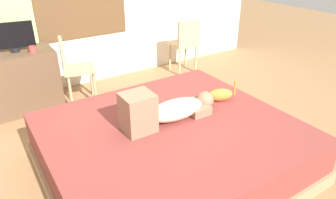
{
  "coord_description": "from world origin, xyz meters",
  "views": [
    {
      "loc": [
        -1.23,
        -1.77,
        1.9
      ],
      "look_at": [
        0.15,
        0.34,
        0.61
      ],
      "focal_mm": 33.08,
      "sensor_mm": 36.0,
      "label": 1
    }
  ],
  "objects_px": {
    "cup": "(32,49)",
    "chair_spare": "(185,42)",
    "bed": "(171,148)",
    "person_lying": "(166,110)",
    "desk": "(19,81)",
    "tv_monitor": "(12,37)",
    "cat": "(219,95)",
    "chair_by_desk": "(73,66)"
  },
  "relations": [
    {
      "from": "bed",
      "to": "chair_by_desk",
      "type": "xyz_separation_m",
      "value": [
        -0.29,
        1.8,
        0.28
      ]
    },
    {
      "from": "bed",
      "to": "tv_monitor",
      "type": "height_order",
      "value": "tv_monitor"
    },
    {
      "from": "cat",
      "to": "chair_spare",
      "type": "relative_size",
      "value": 0.4
    },
    {
      "from": "bed",
      "to": "chair_spare",
      "type": "height_order",
      "value": "chair_spare"
    },
    {
      "from": "chair_by_desk",
      "to": "cup",
      "type": "bearing_deg",
      "value": 167.99
    },
    {
      "from": "tv_monitor",
      "to": "chair_by_desk",
      "type": "xyz_separation_m",
      "value": [
        0.58,
        -0.22,
        -0.41
      ]
    },
    {
      "from": "chair_by_desk",
      "to": "chair_spare",
      "type": "height_order",
      "value": "same"
    },
    {
      "from": "person_lying",
      "to": "tv_monitor",
      "type": "height_order",
      "value": "tv_monitor"
    },
    {
      "from": "chair_by_desk",
      "to": "chair_spare",
      "type": "bearing_deg",
      "value": 2.77
    },
    {
      "from": "chair_by_desk",
      "to": "chair_spare",
      "type": "distance_m",
      "value": 1.82
    },
    {
      "from": "cup",
      "to": "chair_spare",
      "type": "relative_size",
      "value": 0.09
    },
    {
      "from": "cat",
      "to": "chair_by_desk",
      "type": "relative_size",
      "value": 0.4
    },
    {
      "from": "bed",
      "to": "cat",
      "type": "xyz_separation_m",
      "value": [
        0.67,
        0.14,
        0.3
      ]
    },
    {
      "from": "person_lying",
      "to": "desk",
      "type": "height_order",
      "value": "person_lying"
    },
    {
      "from": "person_lying",
      "to": "tv_monitor",
      "type": "bearing_deg",
      "value": 114.92
    },
    {
      "from": "cat",
      "to": "tv_monitor",
      "type": "bearing_deg",
      "value": 129.5
    },
    {
      "from": "cat",
      "to": "desk",
      "type": "xyz_separation_m",
      "value": [
        -1.59,
        1.87,
        -0.16
      ]
    },
    {
      "from": "person_lying",
      "to": "chair_by_desk",
      "type": "xyz_separation_m",
      "value": [
        -0.31,
        1.7,
        -0.07
      ]
    },
    {
      "from": "cat",
      "to": "tv_monitor",
      "type": "distance_m",
      "value": 2.46
    },
    {
      "from": "desk",
      "to": "chair_by_desk",
      "type": "xyz_separation_m",
      "value": [
        0.63,
        -0.22,
        0.14
      ]
    },
    {
      "from": "chair_by_desk",
      "to": "bed",
      "type": "bearing_deg",
      "value": -80.9
    },
    {
      "from": "tv_monitor",
      "to": "chair_by_desk",
      "type": "bearing_deg",
      "value": -20.43
    },
    {
      "from": "desk",
      "to": "cup",
      "type": "relative_size",
      "value": 11.31
    },
    {
      "from": "bed",
      "to": "cup",
      "type": "bearing_deg",
      "value": 110.41
    },
    {
      "from": "chair_spare",
      "to": "cat",
      "type": "bearing_deg",
      "value": -116.16
    },
    {
      "from": "cat",
      "to": "desk",
      "type": "relative_size",
      "value": 0.38
    },
    {
      "from": "bed",
      "to": "tv_monitor",
      "type": "relative_size",
      "value": 4.49
    },
    {
      "from": "cup",
      "to": "chair_by_desk",
      "type": "xyz_separation_m",
      "value": [
        0.41,
        -0.09,
        -0.27
      ]
    },
    {
      "from": "tv_monitor",
      "to": "chair_spare",
      "type": "height_order",
      "value": "tv_monitor"
    },
    {
      "from": "person_lying",
      "to": "desk",
      "type": "distance_m",
      "value": 2.14
    },
    {
      "from": "tv_monitor",
      "to": "cup",
      "type": "distance_m",
      "value": 0.26
    },
    {
      "from": "bed",
      "to": "person_lying",
      "type": "bearing_deg",
      "value": 79.32
    },
    {
      "from": "desk",
      "to": "cup",
      "type": "height_order",
      "value": "cup"
    },
    {
      "from": "person_lying",
      "to": "chair_by_desk",
      "type": "bearing_deg",
      "value": 100.25
    },
    {
      "from": "cat",
      "to": "desk",
      "type": "bearing_deg",
      "value": 130.28
    },
    {
      "from": "bed",
      "to": "cup",
      "type": "xyz_separation_m",
      "value": [
        -0.7,
        1.89,
        0.55
      ]
    },
    {
      "from": "desk",
      "to": "tv_monitor",
      "type": "height_order",
      "value": "tv_monitor"
    },
    {
      "from": "desk",
      "to": "chair_spare",
      "type": "relative_size",
      "value": 1.05
    },
    {
      "from": "desk",
      "to": "tv_monitor",
      "type": "bearing_deg",
      "value": 0.0
    },
    {
      "from": "chair_spare",
      "to": "person_lying",
      "type": "bearing_deg",
      "value": -130.18
    },
    {
      "from": "cup",
      "to": "chair_by_desk",
      "type": "relative_size",
      "value": 0.09
    },
    {
      "from": "person_lying",
      "to": "cup",
      "type": "distance_m",
      "value": 1.94
    }
  ]
}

